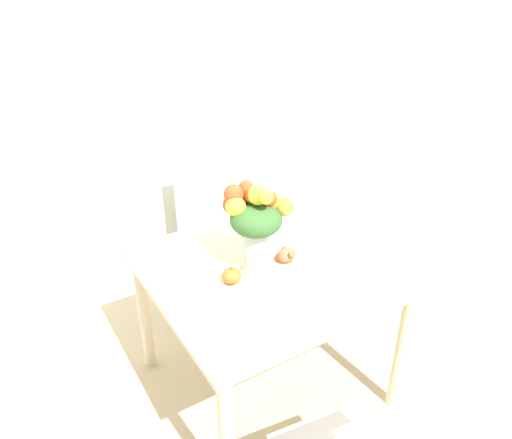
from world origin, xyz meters
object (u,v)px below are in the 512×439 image
(flower_vase, at_px, (255,222))
(dining_chair_near_window, at_px, (213,228))
(turkey_figurine, at_px, (285,253))
(pumpkin, at_px, (232,276))

(flower_vase, xyz_separation_m, dining_chair_near_window, (0.22, 0.89, -0.55))
(turkey_figurine, xyz_separation_m, dining_chair_near_window, (0.06, 0.92, -0.34))
(turkey_figurine, relative_size, dining_chair_near_window, 0.14)
(flower_vase, bearing_deg, pumpkin, -163.58)
(pumpkin, distance_m, dining_chair_near_window, 1.06)
(pumpkin, relative_size, turkey_figurine, 0.70)
(flower_vase, relative_size, turkey_figurine, 3.41)
(flower_vase, distance_m, pumpkin, 0.27)
(flower_vase, height_order, pumpkin, flower_vase)
(turkey_figurine, bearing_deg, pumpkin, -176.16)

